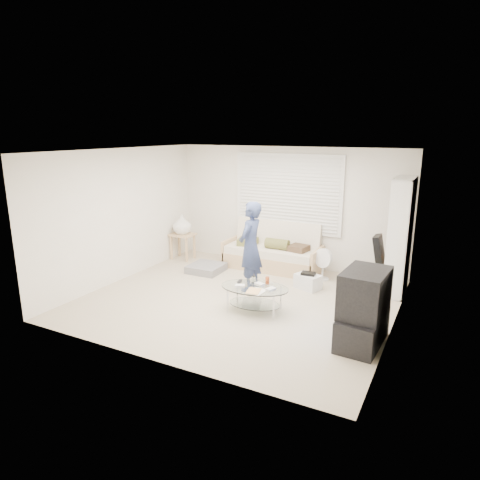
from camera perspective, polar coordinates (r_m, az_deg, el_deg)
The scene contains 13 objects.
ground at distance 7.38m, azimuth -0.25°, elevation -7.99°, with size 5.00×5.00×0.00m, color #BDAB93.
room_shell at distance 7.35m, azimuth 1.47°, elevation 5.14°, with size 5.02×4.52×2.51m.
window_blinds at distance 8.92m, azimuth 6.33°, elevation 6.19°, with size 2.32×0.08×1.62m.
futon_sofa at distance 8.94m, azimuth 4.38°, elevation -1.81°, with size 2.01×0.81×0.98m.
grey_floor_pillow at distance 8.81m, azimuth -4.52°, elevation -3.76°, with size 0.66×0.66×0.15m, color slate.
side_table at distance 9.55m, azimuth -7.72°, elevation 1.83°, with size 0.51×0.41×1.01m.
bookshelf at distance 7.90m, azimuth 20.50°, elevation 0.41°, with size 0.32×0.86×2.05m.
guitar_case at distance 8.10m, azimuth 18.13°, elevation -3.36°, with size 0.37×0.37×0.99m.
floor_fan at distance 8.38m, azimuth 11.01°, elevation -2.82°, with size 0.39×0.26×0.63m.
storage_bin at distance 7.94m, azimuth 9.05°, elevation -5.45°, with size 0.52×0.44×0.31m.
tv_unit at distance 5.99m, azimuth 16.12°, elevation -8.82°, with size 0.58×0.99×1.04m.
coffee_table at distance 6.84m, azimuth 1.99°, elevation -6.88°, with size 1.17×0.82×0.53m.
standing_person at distance 7.57m, azimuth 1.40°, elevation -0.92°, with size 0.59×0.39×1.62m, color #2F4660.
Camera 1 is at (3.16, -6.05, 2.81)m, focal length 32.00 mm.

